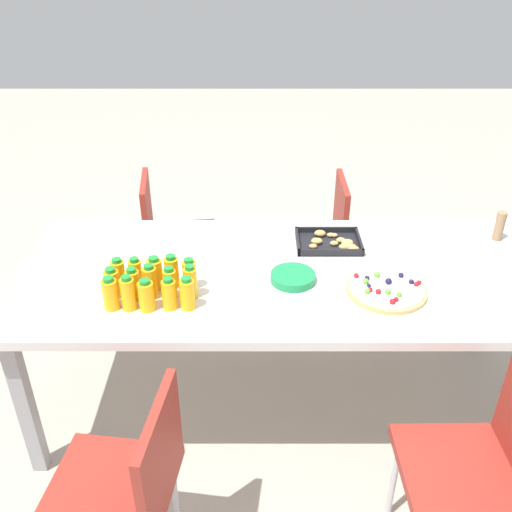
{
  "coord_description": "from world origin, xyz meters",
  "views": [
    {
      "loc": [
        -0.12,
        -2.06,
        2.06
      ],
      "look_at": [
        -0.12,
        0.09,
        0.77
      ],
      "focal_mm": 39.82,
      "sensor_mm": 36.0,
      "label": 1
    }
  ],
  "objects_px": {
    "juice_bottle_10": "(117,274)",
    "juice_bottle_4": "(186,294)",
    "juice_bottle_6": "(131,285)",
    "juice_bottle_9": "(189,283)",
    "snack_tray": "(329,242)",
    "party_table": "(283,283)",
    "juice_bottle_13": "(170,272)",
    "juice_bottle_14": "(188,275)",
    "cardboard_tube": "(498,226)",
    "juice_bottle_7": "(149,282)",
    "napkin_stack": "(468,262)",
    "juice_bottle_11": "(134,274)",
    "juice_bottle_12": "(153,274)",
    "plate_stack": "(291,277)",
    "chair_far_right": "(358,235)",
    "fruit_pizza": "(385,289)",
    "chair_near_left": "(128,483)",
    "juice_bottle_5": "(111,284)",
    "juice_bottle_1": "(126,294)",
    "juice_bottle_0": "(109,294)",
    "juice_bottle_2": "(145,296)",
    "chair_near_right": "(482,462)",
    "chair_far_left": "(168,232)",
    "juice_bottle_8": "(168,284)"
  },
  "relations": [
    {
      "from": "chair_far_right",
      "to": "juice_bottle_5",
      "type": "distance_m",
      "value": 1.55
    },
    {
      "from": "juice_bottle_12",
      "to": "plate_stack",
      "type": "relative_size",
      "value": 0.76
    },
    {
      "from": "chair_far_right",
      "to": "plate_stack",
      "type": "distance_m",
      "value": 1.01
    },
    {
      "from": "party_table",
      "to": "juice_bottle_5",
      "type": "height_order",
      "value": "juice_bottle_5"
    },
    {
      "from": "cardboard_tube",
      "to": "juice_bottle_11",
      "type": "bearing_deg",
      "value": -166.16
    },
    {
      "from": "juice_bottle_11",
      "to": "juice_bottle_14",
      "type": "relative_size",
      "value": 1.0
    },
    {
      "from": "juice_bottle_10",
      "to": "juice_bottle_4",
      "type": "bearing_deg",
      "value": -26.08
    },
    {
      "from": "juice_bottle_1",
      "to": "juice_bottle_6",
      "type": "distance_m",
      "value": 0.07
    },
    {
      "from": "juice_bottle_14",
      "to": "plate_stack",
      "type": "height_order",
      "value": "juice_bottle_14"
    },
    {
      "from": "chair_near_right",
      "to": "juice_bottle_9",
      "type": "relative_size",
      "value": 5.69
    },
    {
      "from": "juice_bottle_9",
      "to": "cardboard_tube",
      "type": "bearing_deg",
      "value": 18.72
    },
    {
      "from": "juice_bottle_13",
      "to": "juice_bottle_12",
      "type": "bearing_deg",
      "value": -173.1
    },
    {
      "from": "party_table",
      "to": "juice_bottle_13",
      "type": "xyz_separation_m",
      "value": [
        -0.47,
        -0.12,
        0.13
      ]
    },
    {
      "from": "chair_far_left",
      "to": "juice_bottle_2",
      "type": "relative_size",
      "value": 6.14
    },
    {
      "from": "juice_bottle_2",
      "to": "juice_bottle_5",
      "type": "bearing_deg",
      "value": 150.46
    },
    {
      "from": "juice_bottle_13",
      "to": "napkin_stack",
      "type": "xyz_separation_m",
      "value": [
        1.28,
        0.18,
        -0.06
      ]
    },
    {
      "from": "chair_near_right",
      "to": "juice_bottle_2",
      "type": "bearing_deg",
      "value": 65.5
    },
    {
      "from": "juice_bottle_7",
      "to": "fruit_pizza",
      "type": "bearing_deg",
      "value": 2.25
    },
    {
      "from": "juice_bottle_6",
      "to": "juice_bottle_10",
      "type": "height_order",
      "value": "juice_bottle_6"
    },
    {
      "from": "juice_bottle_0",
      "to": "juice_bottle_5",
      "type": "height_order",
      "value": "juice_bottle_0"
    },
    {
      "from": "chair_far_right",
      "to": "juice_bottle_12",
      "type": "distance_m",
      "value": 1.39
    },
    {
      "from": "juice_bottle_5",
      "to": "cardboard_tube",
      "type": "height_order",
      "value": "cardboard_tube"
    },
    {
      "from": "juice_bottle_7",
      "to": "juice_bottle_14",
      "type": "xyz_separation_m",
      "value": [
        0.15,
        0.07,
        -0.01
      ]
    },
    {
      "from": "juice_bottle_10",
      "to": "fruit_pizza",
      "type": "relative_size",
      "value": 0.42
    },
    {
      "from": "party_table",
      "to": "juice_bottle_13",
      "type": "distance_m",
      "value": 0.5
    },
    {
      "from": "juice_bottle_0",
      "to": "plate_stack",
      "type": "bearing_deg",
      "value": 15.06
    },
    {
      "from": "party_table",
      "to": "juice_bottle_9",
      "type": "distance_m",
      "value": 0.45
    },
    {
      "from": "juice_bottle_5",
      "to": "juice_bottle_13",
      "type": "bearing_deg",
      "value": 18.62
    },
    {
      "from": "chair_far_right",
      "to": "juice_bottle_13",
      "type": "bearing_deg",
      "value": -45.76
    },
    {
      "from": "juice_bottle_14",
      "to": "cardboard_tube",
      "type": "xyz_separation_m",
      "value": [
        1.41,
        0.41,
        0.01
      ]
    },
    {
      "from": "juice_bottle_8",
      "to": "napkin_stack",
      "type": "height_order",
      "value": "juice_bottle_8"
    },
    {
      "from": "juice_bottle_14",
      "to": "cardboard_tube",
      "type": "relative_size",
      "value": 0.96
    },
    {
      "from": "chair_far_right",
      "to": "snack_tray",
      "type": "height_order",
      "value": "chair_far_right"
    },
    {
      "from": "juice_bottle_10",
      "to": "juice_bottle_11",
      "type": "distance_m",
      "value": 0.07
    },
    {
      "from": "napkin_stack",
      "to": "chair_far_right",
      "type": "bearing_deg",
      "value": 115.45
    },
    {
      "from": "chair_near_left",
      "to": "chair_far_left",
      "type": "distance_m",
      "value": 1.7
    },
    {
      "from": "juice_bottle_13",
      "to": "plate_stack",
      "type": "xyz_separation_m",
      "value": [
        0.5,
        0.04,
        -0.05
      ]
    },
    {
      "from": "juice_bottle_4",
      "to": "snack_tray",
      "type": "distance_m",
      "value": 0.79
    },
    {
      "from": "juice_bottle_0",
      "to": "juice_bottle_6",
      "type": "distance_m",
      "value": 0.1
    },
    {
      "from": "snack_tray",
      "to": "chair_far_left",
      "type": "bearing_deg",
      "value": 144.79
    },
    {
      "from": "napkin_stack",
      "to": "juice_bottle_13",
      "type": "bearing_deg",
      "value": -172.19
    },
    {
      "from": "chair_far_right",
      "to": "juice_bottle_6",
      "type": "xyz_separation_m",
      "value": [
        -1.08,
        -0.99,
        0.32
      ]
    },
    {
      "from": "fruit_pizza",
      "to": "chair_near_left",
      "type": "bearing_deg",
      "value": -142.65
    },
    {
      "from": "juice_bottle_14",
      "to": "party_table",
      "type": "bearing_deg",
      "value": 17.83
    },
    {
      "from": "juice_bottle_10",
      "to": "juice_bottle_11",
      "type": "bearing_deg",
      "value": 2.46
    },
    {
      "from": "fruit_pizza",
      "to": "juice_bottle_13",
      "type": "bearing_deg",
      "value": 177.33
    },
    {
      "from": "party_table",
      "to": "juice_bottle_9",
      "type": "xyz_separation_m",
      "value": [
        -0.38,
        -0.19,
        0.13
      ]
    },
    {
      "from": "party_table",
      "to": "juice_bottle_1",
      "type": "bearing_deg",
      "value": -156.2
    },
    {
      "from": "juice_bottle_4",
      "to": "juice_bottle_14",
      "type": "distance_m",
      "value": 0.14
    },
    {
      "from": "juice_bottle_6",
      "to": "juice_bottle_9",
      "type": "bearing_deg",
      "value": 2.2
    }
  ]
}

